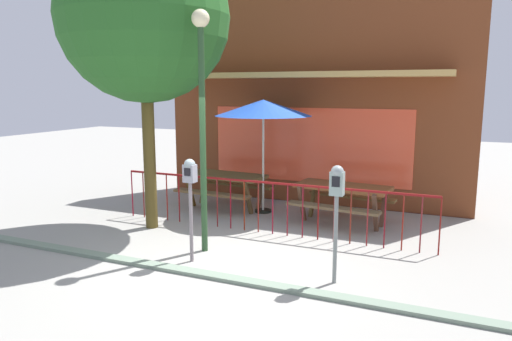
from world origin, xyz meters
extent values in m
plane|color=gray|center=(0.00, 0.00, 0.00)|extent=(40.00, 40.00, 0.00)
cube|color=#3D1E1A|center=(0.00, 4.52, 0.00)|extent=(7.13, 0.54, 0.01)
cube|color=brown|center=(0.00, 4.52, 2.38)|extent=(7.13, 0.50, 4.77)
cube|color=#E54C2D|center=(0.00, 4.26, 1.35)|extent=(4.64, 0.02, 1.70)
cube|color=tan|center=(0.00, 3.89, 2.92)|extent=(6.06, 0.75, 0.12)
cube|color=maroon|center=(0.00, 1.69, 0.95)|extent=(5.99, 0.04, 0.04)
cylinder|color=maroon|center=(-3.00, 1.69, 0.47)|extent=(0.02, 0.02, 0.95)
cylinder|color=maroon|center=(-2.71, 1.69, 0.47)|extent=(0.02, 0.02, 0.95)
cylinder|color=maroon|center=(-2.42, 1.69, 0.47)|extent=(0.02, 0.02, 0.95)
cylinder|color=maroon|center=(-2.14, 1.69, 0.47)|extent=(0.02, 0.02, 0.95)
cylinder|color=maroon|center=(-1.85, 1.69, 0.47)|extent=(0.02, 0.02, 0.95)
cylinder|color=maroon|center=(-1.57, 1.69, 0.47)|extent=(0.02, 0.02, 0.95)
cylinder|color=maroon|center=(-1.28, 1.69, 0.47)|extent=(0.02, 0.02, 0.95)
cylinder|color=maroon|center=(-1.00, 1.69, 0.47)|extent=(0.02, 0.02, 0.95)
cylinder|color=maroon|center=(-0.71, 1.69, 0.47)|extent=(0.02, 0.02, 0.95)
cylinder|color=maroon|center=(-0.43, 1.69, 0.47)|extent=(0.02, 0.02, 0.95)
cylinder|color=maroon|center=(-0.14, 1.69, 0.47)|extent=(0.02, 0.02, 0.95)
cylinder|color=maroon|center=(0.14, 1.69, 0.47)|extent=(0.02, 0.02, 0.95)
cylinder|color=maroon|center=(0.43, 1.69, 0.47)|extent=(0.02, 0.02, 0.95)
cylinder|color=maroon|center=(0.71, 1.69, 0.47)|extent=(0.02, 0.02, 0.95)
cylinder|color=maroon|center=(1.00, 1.69, 0.47)|extent=(0.02, 0.02, 0.95)
cylinder|color=maroon|center=(1.28, 1.69, 0.47)|extent=(0.02, 0.02, 0.95)
cylinder|color=maroon|center=(1.57, 1.69, 0.47)|extent=(0.02, 0.02, 0.95)
cylinder|color=maroon|center=(1.85, 1.69, 0.47)|extent=(0.02, 0.02, 0.95)
cylinder|color=maroon|center=(2.14, 1.69, 0.47)|extent=(0.02, 0.02, 0.95)
cylinder|color=maroon|center=(2.42, 1.69, 0.47)|extent=(0.02, 0.02, 0.95)
cylinder|color=maroon|center=(2.71, 1.69, 0.47)|extent=(0.02, 0.02, 0.95)
cylinder|color=maroon|center=(3.00, 1.69, 0.47)|extent=(0.02, 0.02, 0.95)
cube|color=brown|center=(-1.52, 3.04, 0.74)|extent=(1.85, 0.89, 0.07)
cube|color=brown|center=(-1.56, 2.49, 0.44)|extent=(1.81, 0.39, 0.05)
cube|color=brown|center=(-1.48, 3.59, 0.44)|extent=(1.81, 0.39, 0.05)
cube|color=brown|center=(-2.28, 2.81, 0.37)|extent=(0.10, 0.35, 0.78)
cube|color=brown|center=(-2.24, 3.37, 0.37)|extent=(0.10, 0.35, 0.78)
cube|color=brown|center=(-0.81, 2.70, 0.37)|extent=(0.10, 0.35, 0.78)
cube|color=brown|center=(-0.77, 3.26, 0.37)|extent=(0.10, 0.35, 0.78)
cube|color=brown|center=(1.15, 2.86, 0.74)|extent=(1.87, 0.96, 0.07)
cube|color=brown|center=(1.09, 2.32, 0.44)|extent=(1.82, 0.46, 0.05)
cube|color=brown|center=(1.21, 3.41, 0.44)|extent=(1.82, 0.46, 0.05)
cube|color=brown|center=(0.38, 2.67, 0.37)|extent=(0.11, 0.36, 0.78)
cube|color=brown|center=(0.45, 3.22, 0.37)|extent=(0.11, 0.36, 0.78)
cube|color=brown|center=(1.85, 2.50, 0.37)|extent=(0.11, 0.36, 0.78)
cube|color=brown|center=(1.91, 3.06, 0.37)|extent=(0.11, 0.36, 0.78)
cylinder|color=black|center=(-0.62, 3.07, 0.03)|extent=(0.36, 0.36, 0.05)
cylinder|color=beige|center=(-0.62, 3.07, 1.18)|extent=(0.04, 0.04, 2.36)
cone|color=blue|center=(-0.62, 3.07, 2.24)|extent=(2.03, 2.03, 0.34)
cylinder|color=slate|center=(1.74, -0.05, 0.62)|extent=(0.06, 0.06, 1.23)
cube|color=gray|center=(1.74, -0.05, 1.39)|extent=(0.18, 0.14, 0.32)
sphere|color=gray|center=(1.74, -0.05, 1.55)|extent=(0.17, 0.17, 0.17)
cube|color=black|center=(1.74, -0.12, 1.43)|extent=(0.11, 0.01, 0.14)
cylinder|color=slate|center=(-0.49, -0.11, 0.62)|extent=(0.06, 0.06, 1.25)
cube|color=gray|center=(-0.49, -0.11, 1.38)|extent=(0.18, 0.14, 0.27)
sphere|color=gray|center=(-0.49, -0.11, 1.51)|extent=(0.17, 0.17, 0.17)
cube|color=black|center=(-0.49, -0.18, 1.41)|extent=(0.11, 0.01, 0.12)
cylinder|color=#4A3D1A|center=(-2.14, 1.17, 1.53)|extent=(0.23, 0.23, 3.05)
sphere|color=#265C23|center=(-2.14, 1.17, 3.90)|extent=(3.08, 3.08, 3.08)
cylinder|color=#254524|center=(-0.55, 0.40, 1.78)|extent=(0.10, 0.10, 3.56)
sphere|color=beige|center=(-0.55, 0.40, 3.68)|extent=(0.28, 0.28, 0.28)
cube|color=slate|center=(0.00, -0.56, 0.00)|extent=(9.98, 0.20, 0.11)
camera|label=1|loc=(3.23, -6.17, 2.64)|focal=33.54mm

